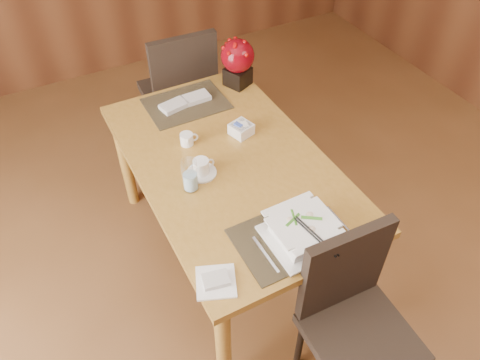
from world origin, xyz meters
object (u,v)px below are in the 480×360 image
dining_table (230,175)px  far_chair (181,88)px  berry_decor (238,60)px  near_chair (353,312)px  coffee_cup (201,168)px  creamer_jug (187,139)px  soup_setting (302,231)px  sugar_caddy (241,129)px  water_glass (190,175)px  bread_plate (216,282)px

dining_table → far_chair: bearing=82.3°
berry_decor → far_chair: (-0.22, 0.41, -0.36)m
berry_decor → near_chair: bearing=-98.3°
coffee_cup → creamer_jug: coffee_cup is taller
dining_table → near_chair: size_ratio=1.63×
dining_table → soup_setting: bearing=-85.9°
soup_setting → berry_decor: size_ratio=1.00×
dining_table → near_chair: near_chair is taller
coffee_cup → sugar_caddy: bearing=29.7°
sugar_caddy → far_chair: size_ratio=0.11×
dining_table → berry_decor: bearing=59.0°
berry_decor → water_glass: bearing=-131.7°
soup_setting → water_glass: (-0.29, 0.50, 0.03)m
coffee_cup → far_chair: 1.08m
sugar_caddy → near_chair: near_chair is taller
water_glass → sugar_caddy: 0.47m
water_glass → sugar_caddy: (0.40, 0.25, -0.05)m
coffee_cup → creamer_jug: size_ratio=1.66×
water_glass → near_chair: size_ratio=0.19×
coffee_cup → creamer_jug: (0.03, 0.24, -0.00)m
dining_table → water_glass: 0.32m
berry_decor → far_chair: size_ratio=0.29×
coffee_cup → bread_plate: (-0.21, -0.59, -0.03)m
soup_setting → sugar_caddy: (0.11, 0.75, -0.03)m
bread_plate → sugar_caddy: bearing=55.9°
dining_table → far_chair: size_ratio=1.53×
soup_setting → sugar_caddy: bearing=81.0°
dining_table → near_chair: (0.14, -0.87, -0.13)m
berry_decor → far_chair: 0.59m
bread_plate → coffee_cup: bearing=70.6°
dining_table → near_chair: bearing=-80.7°
berry_decor → dining_table: bearing=-121.0°
bread_plate → berry_decor: bearing=58.8°
sugar_caddy → soup_setting: bearing=-98.4°
coffee_cup → berry_decor: 0.81m
dining_table → water_glass: (-0.25, -0.08, 0.18)m
dining_table → soup_setting: (0.04, -0.58, 0.15)m
water_glass → berry_decor: 0.91m
coffee_cup → berry_decor: berry_decor is taller
water_glass → far_chair: far_chair is taller
coffee_cup → creamer_jug: bearing=83.8°
coffee_cup → far_chair: size_ratio=0.15×
dining_table → water_glass: bearing=-161.2°
coffee_cup → sugar_caddy: size_ratio=1.41×
near_chair → dining_table: bearing=101.6°
water_glass → sugar_caddy: bearing=31.9°
water_glass → sugar_caddy: water_glass is taller
soup_setting → sugar_caddy: soup_setting is taller
soup_setting → berry_decor: (0.31, 1.17, 0.11)m
creamer_jug → sugar_caddy: size_ratio=0.85×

